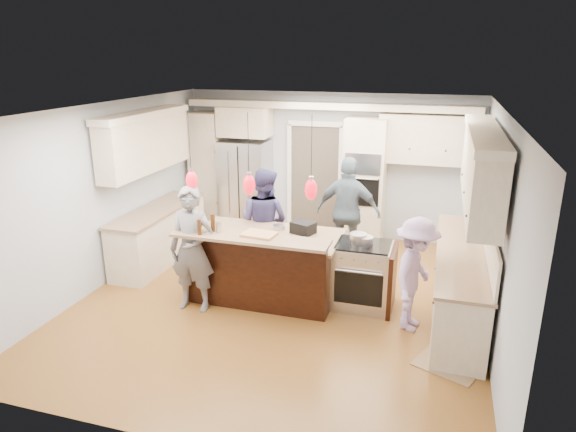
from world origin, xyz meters
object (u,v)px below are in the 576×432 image
at_px(kitchen_island, 266,264).
at_px(person_bar_end, 192,249).
at_px(refrigerator, 245,187).
at_px(island_range, 364,276).
at_px(person_far_left, 264,222).

distance_m(kitchen_island, person_bar_end, 1.11).
xyz_separation_m(refrigerator, person_bar_end, (0.48, -3.22, -0.03)).
bearing_deg(person_bar_end, island_range, 16.77).
bearing_deg(person_far_left, person_bar_end, 82.52).
relative_size(kitchen_island, person_far_left, 1.23).
relative_size(island_range, person_far_left, 0.54).
height_order(kitchen_island, person_far_left, person_far_left).
height_order(refrigerator, person_bar_end, refrigerator).
relative_size(kitchen_island, island_range, 2.28).
distance_m(island_range, person_bar_end, 2.38).
height_order(refrigerator, kitchen_island, refrigerator).
relative_size(refrigerator, person_bar_end, 1.04).
bearing_deg(person_bar_end, person_far_left, 68.62).
bearing_deg(kitchen_island, person_far_left, 110.86).
relative_size(refrigerator, island_range, 1.96).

